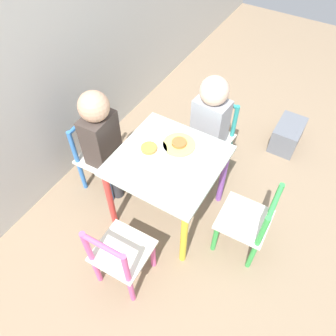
{
  "coord_description": "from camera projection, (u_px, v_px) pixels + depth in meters",
  "views": [
    {
      "loc": [
        -0.96,
        -0.58,
        1.75
      ],
      "look_at": [
        0.0,
        0.0,
        0.41
      ],
      "focal_mm": 35.0,
      "sensor_mm": 36.0,
      "label": 1
    }
  ],
  "objects": [
    {
      "name": "ground_plane",
      "position": [
        168.0,
        210.0,
        2.06
      ],
      "size": [
        6.0,
        6.0,
        0.0
      ],
      "primitive_type": "plane",
      "color": "#8C755B"
    },
    {
      "name": "kids_table",
      "position": [
        168.0,
        169.0,
        1.76
      ],
      "size": [
        0.54,
        0.54,
        0.48
      ],
      "color": "silver",
      "rests_on": "ground_plane"
    },
    {
      "name": "chair_blue",
      "position": [
        99.0,
        156.0,
        2.03
      ],
      "size": [
        0.27,
        0.27,
        0.5
      ],
      "rotation": [
        0.0,
        0.0,
        0.04
      ],
      "color": "silver",
      "rests_on": "ground_plane"
    },
    {
      "name": "chair_teal",
      "position": [
        211.0,
        138.0,
        2.13
      ],
      "size": [
        0.28,
        0.28,
        0.5
      ],
      "rotation": [
        0.0,
        0.0,
        -1.65
      ],
      "color": "silver",
      "rests_on": "ground_plane"
    },
    {
      "name": "chair_green",
      "position": [
        248.0,
        222.0,
        1.73
      ],
      "size": [
        0.27,
        0.27,
        0.5
      ],
      "rotation": [
        0.0,
        0.0,
        -3.11
      ],
      "color": "silver",
      "rests_on": "ground_plane"
    },
    {
      "name": "chair_pink",
      "position": [
        120.0,
        256.0,
        1.6
      ],
      "size": [
        0.27,
        0.27,
        0.5
      ],
      "rotation": [
        0.0,
        0.0,
        -4.68
      ],
      "color": "silver",
      "rests_on": "ground_plane"
    },
    {
      "name": "child_back",
      "position": [
        102.0,
        136.0,
        1.85
      ],
      "size": [
        0.21,
        0.22,
        0.74
      ],
      "rotation": [
        0.0,
        0.0,
        0.04
      ],
      "color": "#38383D",
      "rests_on": "ground_plane"
    },
    {
      "name": "child_right",
      "position": [
        209.0,
        120.0,
        1.95
      ],
      "size": [
        0.22,
        0.21,
        0.73
      ],
      "rotation": [
        0.0,
        0.0,
        -1.65
      ],
      "color": "#4C608E",
      "rests_on": "ground_plane"
    },
    {
      "name": "plate_back",
      "position": [
        149.0,
        149.0,
        1.73
      ],
      "size": [
        0.19,
        0.19,
        0.03
      ],
      "color": "white",
      "rests_on": "kids_table"
    },
    {
      "name": "plate_right",
      "position": [
        179.0,
        144.0,
        1.75
      ],
      "size": [
        0.18,
        0.18,
        0.03
      ],
      "color": "#EADB66",
      "rests_on": "kids_table"
    },
    {
      "name": "storage_bin",
      "position": [
        287.0,
        135.0,
        2.36
      ],
      "size": [
        0.28,
        0.18,
        0.19
      ],
      "color": "slate",
      "rests_on": "ground_plane"
    }
  ]
}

